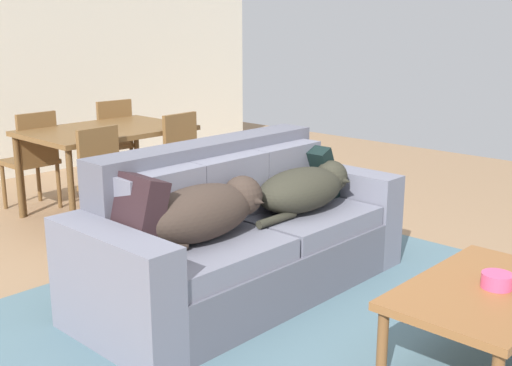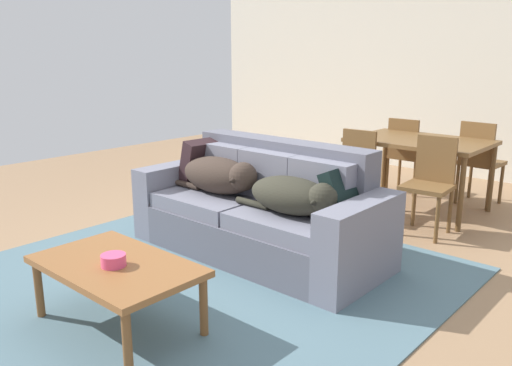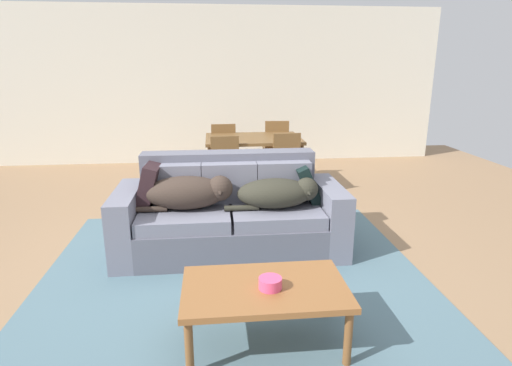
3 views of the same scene
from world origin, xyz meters
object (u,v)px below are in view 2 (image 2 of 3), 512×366
object	(u,v)px
throw_pillow_by_right_arm	(345,194)
dining_chair_far_right	(479,159)
coffee_table	(116,270)
dog_on_left_cushion	(221,176)
dog_on_right_cushion	(294,196)
throw_pillow_by_left_arm	(203,163)
couch	(262,212)
dining_table	(420,146)
dining_chair_near_right	(430,180)
dining_chair_near_left	(353,169)
bowl_on_coffee_table	(113,260)
dining_chair_far_left	(406,152)

from	to	relation	value
throw_pillow_by_right_arm	dining_chair_far_right	bearing A→B (deg)	88.06
coffee_table	dog_on_left_cushion	bearing A→B (deg)	110.41
dog_on_right_cushion	throw_pillow_by_left_arm	distance (m)	1.20
couch	throw_pillow_by_left_arm	size ratio (longest dim) A/B	5.05
dining_table	dining_chair_near_right	bearing A→B (deg)	-57.61
dining_chair_near_right	throw_pillow_by_left_arm	bearing A→B (deg)	-143.06
dining_chair_near_left	bowl_on_coffee_table	bearing A→B (deg)	-90.40
dining_table	dining_chair_near_left	distance (m)	0.77
throw_pillow_by_left_arm	coffee_table	distance (m)	1.80
throw_pillow_by_right_arm	dining_chair_far_left	size ratio (longest dim) A/B	0.43
couch	bowl_on_coffee_table	distance (m)	1.53
couch	throw_pillow_by_left_arm	world-z (taller)	couch
dining_chair_near_left	dining_chair_far_left	bearing A→B (deg)	86.23
couch	throw_pillow_by_left_arm	distance (m)	0.81
coffee_table	dining_chair_near_right	xyz separation A→B (m)	(0.66, 2.87, 0.13)
bowl_on_coffee_table	dining_chair_far_left	bearing A→B (deg)	92.37
dining_chair_near_left	couch	bearing A→B (deg)	-94.16
dog_on_right_cushion	couch	bearing A→B (deg)	161.54
bowl_on_coffee_table	throw_pillow_by_left_arm	bearing A→B (deg)	120.53
dog_on_right_cushion	dog_on_left_cushion	bearing A→B (deg)	177.01
dog_on_left_cushion	dining_chair_far_right	bearing A→B (deg)	66.09
coffee_table	bowl_on_coffee_table	distance (m)	0.09
dog_on_right_cushion	bowl_on_coffee_table	distance (m)	1.40
dog_on_right_cushion	dining_chair_near_right	world-z (taller)	dining_chair_near_right
bowl_on_coffee_table	dining_chair_near_right	xyz separation A→B (m)	(0.63, 2.90, 0.04)
dog_on_right_cushion	dining_chair_far_left	xyz separation A→B (m)	(-0.43, 2.70, -0.11)
throw_pillow_by_left_arm	dining_chair_near_right	distance (m)	2.06
throw_pillow_by_left_arm	coffee_table	xyz separation A→B (m)	(0.89, -1.53, -0.28)
couch	dining_chair_near_right	size ratio (longest dim) A/B	2.41
throw_pillow_by_right_arm	dining_chair_far_left	world-z (taller)	dining_chair_far_left
dog_on_left_cushion	dog_on_right_cushion	world-z (taller)	dog_on_left_cushion
dog_on_right_cushion	coffee_table	distance (m)	1.39
dining_chair_near_right	dining_chair_near_left	bearing A→B (deg)	176.28
dining_chair_near_right	dining_chair_far_left	xyz separation A→B (m)	(-0.80, 1.16, -0.01)
couch	throw_pillow_by_left_arm	bearing A→B (deg)	176.10
coffee_table	dining_chair_far_right	size ratio (longest dim) A/B	1.13
throw_pillow_by_right_arm	coffee_table	xyz separation A→B (m)	(-0.60, -1.53, -0.26)
throw_pillow_by_left_arm	dining_table	distance (m)	2.28
dining_chair_near_left	dining_chair_near_right	bearing A→B (deg)	-3.77
dog_on_left_cushion	throw_pillow_by_right_arm	world-z (taller)	throw_pillow_by_right_arm
dining_chair_near_left	coffee_table	bearing A→B (deg)	-90.95
dog_on_left_cushion	throw_pillow_by_left_arm	size ratio (longest dim) A/B	2.21
coffee_table	dining_chair_far_left	xyz separation A→B (m)	(-0.14, 4.03, 0.12)
throw_pillow_by_right_arm	dining_chair_near_left	xyz separation A→B (m)	(-0.73, 1.34, -0.15)
dog_on_left_cushion	dining_table	bearing A→B (deg)	69.82
dining_table	dining_chair_far_left	distance (m)	0.70
dining_chair_near_left	dining_chair_far_left	world-z (taller)	dining_chair_far_left
dining_chair_near_left	dining_chair_near_right	size ratio (longest dim) A/B	0.97
dog_on_left_cushion	dining_table	world-z (taller)	dog_on_left_cushion
throw_pillow_by_left_arm	dining_chair_near_left	xyz separation A→B (m)	(0.76, 1.34, -0.17)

